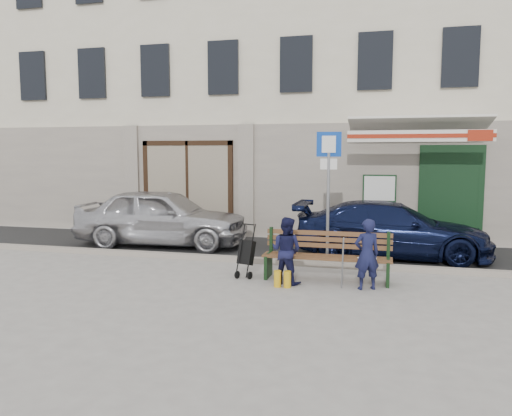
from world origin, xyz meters
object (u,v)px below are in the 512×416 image
(bench, at_px, (324,257))
(man, at_px, (367,254))
(woman, at_px, (286,250))
(parking_sign, at_px, (328,175))
(car_navy, at_px, (391,230))
(car_silver, at_px, (162,217))
(stroller, at_px, (246,254))

(bench, bearing_deg, man, -28.53)
(woman, bearing_deg, parking_sign, -88.64)
(car_navy, bearing_deg, parking_sign, 126.05)
(car_silver, distance_m, parking_sign, 4.62)
(car_navy, relative_size, man, 3.51)
(car_navy, bearing_deg, man, 171.36)
(parking_sign, bearing_deg, car_silver, 162.62)
(parking_sign, xyz_separation_m, woman, (-0.55, -1.91, -1.31))
(car_navy, xyz_separation_m, woman, (-1.90, -2.90, -0.02))
(bench, distance_m, man, 0.92)
(car_silver, relative_size, man, 3.51)
(bench, relative_size, stroller, 2.36)
(car_silver, xyz_separation_m, man, (5.26, -2.94, -0.12))
(bench, xyz_separation_m, man, (0.80, -0.43, 0.17))
(parking_sign, xyz_separation_m, stroller, (-1.40, -1.61, -1.47))
(bench, bearing_deg, car_silver, 150.69)
(parking_sign, xyz_separation_m, bench, (0.11, -1.54, -1.47))
(car_silver, height_order, bench, car_silver)
(bench, relative_size, man, 1.91)
(car_silver, distance_m, car_navy, 5.71)
(man, xyz_separation_m, stroller, (-2.30, 0.36, -0.18))
(car_silver, bearing_deg, car_navy, -93.19)
(woman, distance_m, stroller, 0.92)
(car_silver, distance_m, woman, 4.78)
(parking_sign, relative_size, bench, 1.18)
(car_silver, xyz_separation_m, stroller, (2.96, -2.58, -0.30))
(man, bearing_deg, bench, -51.66)
(woman, height_order, stroller, woman)
(parking_sign, distance_m, bench, 2.13)
(man, bearing_deg, car_navy, -121.78)
(parking_sign, distance_m, stroller, 2.59)
(bench, bearing_deg, stroller, -177.30)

